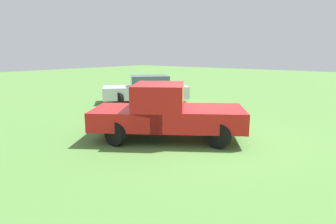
% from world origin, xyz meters
% --- Properties ---
extents(ground_plane, '(80.00, 80.00, 0.00)m').
position_xyz_m(ground_plane, '(0.00, 0.00, 0.00)').
color(ground_plane, '#54843D').
extents(pickup_truck, '(5.08, 4.31, 1.81)m').
position_xyz_m(pickup_truck, '(-0.97, -0.74, 0.94)').
color(pickup_truck, black).
rests_on(pickup_truck, ground_plane).
extents(sedan_near, '(4.50, 4.71, 1.50)m').
position_xyz_m(sedan_near, '(-6.38, 4.35, 0.70)').
color(sedan_near, black).
rests_on(sedan_near, ground_plane).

